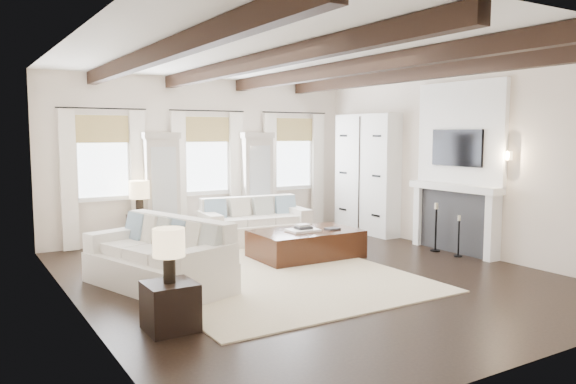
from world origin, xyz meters
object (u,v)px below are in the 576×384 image
sofa_back (254,225)px  ottoman (306,244)px  sofa_left (162,259)px  side_table_back (140,231)px  side_table_front (170,306)px

sofa_back → ottoman: bearing=-84.7°
sofa_left → ottoman: (2.69, 0.51, -0.16)m
sofa_left → side_table_back: (0.54, 2.79, -0.08)m
sofa_back → sofa_left: size_ratio=0.88×
ottoman → side_table_front: 3.87m
sofa_left → side_table_back: sofa_left is taller
ottoman → side_table_back: (-2.15, 2.28, 0.07)m
sofa_back → side_table_front: (-3.03, -3.79, -0.09)m
sofa_back → sofa_left: sofa_left is taller
sofa_left → side_table_front: 1.76m
sofa_left → side_table_back: bearing=79.0°
sofa_back → sofa_left: (-2.54, -2.10, 0.04)m
side_table_back → side_table_front: bearing=-103.0°
sofa_left → side_table_front: size_ratio=4.63×
sofa_back → side_table_front: size_ratio=4.09×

